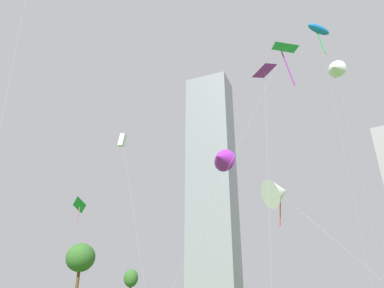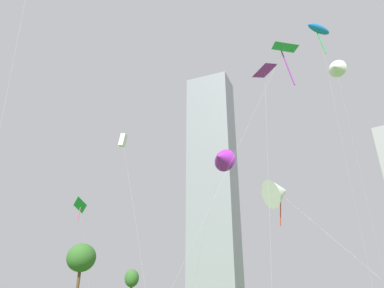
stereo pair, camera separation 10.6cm
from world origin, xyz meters
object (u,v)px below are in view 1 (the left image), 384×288
at_px(park_tree_0, 131,278).
at_px(park_tree_1, 81,258).
at_px(kite_flying_3, 221,158).
at_px(kite_flying_7, 285,50).
at_px(kite_flying_8, 264,71).
at_px(kite_flying_4, 80,206).
at_px(kite_flying_2, 319,30).
at_px(kite_flying_6, 335,68).
at_px(distant_highrise_0, 212,175).
at_px(kite_flying_5, 122,140).
at_px(kite_flying_1, 278,192).

xyz_separation_m(park_tree_0, park_tree_1, (0.51, -16.09, 2.04)).
height_order(kite_flying_3, kite_flying_7, kite_flying_7).
xyz_separation_m(kite_flying_3, kite_flying_7, (7.42, -7.44, 6.30)).
bearing_deg(kite_flying_7, kite_flying_8, 105.95).
distance_m(kite_flying_3, kite_flying_4, 21.82).
relative_size(kite_flying_3, kite_flying_8, 0.63).
height_order(kite_flying_2, kite_flying_6, kite_flying_6).
bearing_deg(kite_flying_8, distant_highrise_0, 106.12).
xyz_separation_m(kite_flying_3, distant_highrise_0, (-28.58, 117.23, 38.45)).
distance_m(kite_flying_5, distant_highrise_0, 113.23).
xyz_separation_m(kite_flying_1, kite_flying_2, (5.33, -9.04, 12.19)).
height_order(kite_flying_1, park_tree_0, kite_flying_1).
height_order(kite_flying_2, park_tree_0, kite_flying_2).
xyz_separation_m(kite_flying_1, park_tree_1, (-26.21, 5.27, -5.34)).
height_order(kite_flying_1, kite_flying_3, kite_flying_3).
bearing_deg(kite_flying_6, kite_flying_5, 176.79).
bearing_deg(kite_flying_8, kite_flying_3, -179.47).
height_order(kite_flying_7, kite_flying_8, kite_flying_8).
bearing_deg(park_tree_1, kite_flying_3, -21.62).
bearing_deg(park_tree_0, kite_flying_1, -38.64).
bearing_deg(kite_flying_6, kite_flying_3, -152.93).
distance_m(kite_flying_3, park_tree_0, 34.17).
relative_size(kite_flying_2, kite_flying_6, 0.82).
relative_size(kite_flying_2, kite_flying_5, 1.02).
height_order(kite_flying_8, park_tree_1, kite_flying_8).
bearing_deg(park_tree_0, kite_flying_6, -26.12).
relative_size(kite_flying_3, kite_flying_7, 0.72).
relative_size(kite_flying_4, distant_highrise_0, 0.12).
height_order(kite_flying_7, park_tree_1, kite_flying_7).
height_order(kite_flying_4, kite_flying_8, kite_flying_8).
bearing_deg(kite_flying_6, distant_highrise_0, 111.07).
distance_m(kite_flying_2, park_tree_0, 48.33).
xyz_separation_m(kite_flying_8, park_tree_1, (-26.21, 8.25, -18.39)).
height_order(kite_flying_2, park_tree_1, kite_flying_2).
distance_m(kite_flying_1, park_tree_0, 35.00).
xyz_separation_m(kite_flying_4, kite_flying_7, (28.19, -13.76, 8.45)).
relative_size(kite_flying_7, kite_flying_8, 0.87).
bearing_deg(kite_flying_1, park_tree_1, 168.63).
relative_size(kite_flying_2, park_tree_0, 4.58).
height_order(kite_flying_1, kite_flying_2, kite_flying_2).
bearing_deg(kite_flying_4, kite_flying_8, -13.53).
bearing_deg(kite_flying_7, park_tree_1, 150.97).
xyz_separation_m(kite_flying_4, park_tree_0, (-0.67, 18.07, -8.48)).
xyz_separation_m(kite_flying_8, park_tree_0, (-26.73, 24.34, -20.43)).
relative_size(kite_flying_5, park_tree_0, 4.50).
relative_size(kite_flying_6, park_tree_0, 5.58).
relative_size(kite_flying_6, kite_flying_7, 1.35).
distance_m(park_tree_0, park_tree_1, 16.23).
bearing_deg(kite_flying_1, kite_flying_7, -78.44).
bearing_deg(kite_flying_7, park_tree_0, 132.20).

